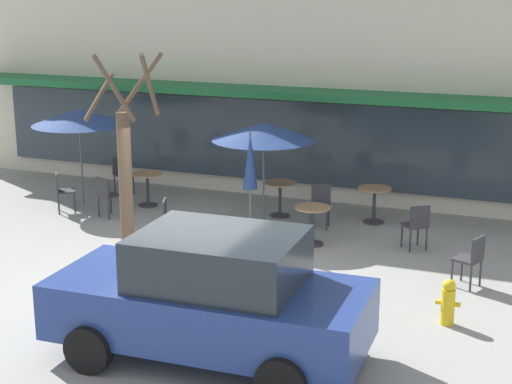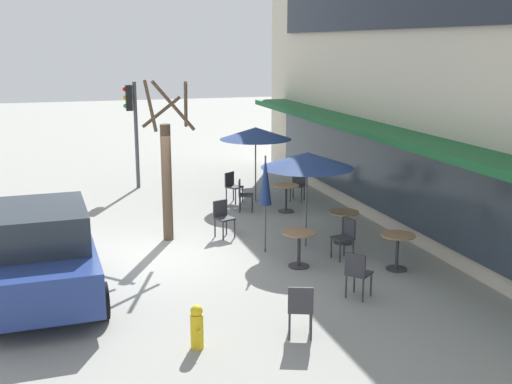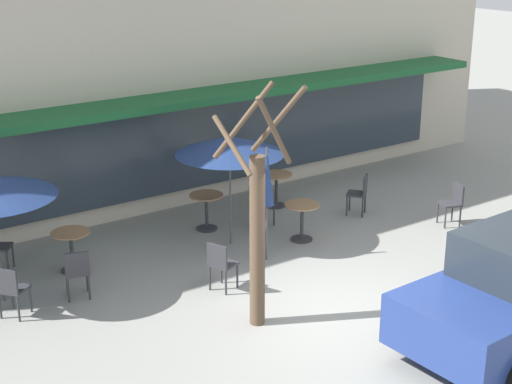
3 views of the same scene
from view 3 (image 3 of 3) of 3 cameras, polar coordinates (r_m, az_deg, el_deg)
ground_plane at (r=12.94m, az=6.35°, el=-8.84°), size 80.00×80.00×0.00m
building_facade at (r=20.12m, az=-12.71°, el=12.17°), size 19.74×9.10×7.57m
cafe_table_near_wall at (r=15.57m, az=3.36°, el=-1.73°), size 0.70×0.70×0.76m
cafe_table_streetside at (r=14.57m, az=-13.29°, el=-3.73°), size 0.70×0.70×0.76m
cafe_table_by_tree at (r=17.40m, az=1.48°, el=0.56°), size 0.70×0.70×0.76m
cafe_table_mid_patio at (r=16.11m, az=-3.62°, el=-1.01°), size 0.70×0.70×0.76m
patio_umbrella_green_folded at (r=14.26m, az=0.78°, el=1.07°), size 0.28×0.28×2.20m
patio_umbrella_corner_open at (r=14.89m, az=-1.93°, el=3.43°), size 2.10×2.10×2.20m
cafe_chair_0 at (r=13.48m, az=-12.89°, el=-5.57°), size 0.50×0.50×0.89m
cafe_chair_1 at (r=13.44m, az=-2.58°, el=-5.15°), size 0.52×0.52×0.89m
cafe_chair_2 at (r=17.04m, az=7.58°, el=0.02°), size 0.56×0.56×0.89m
cafe_chair_3 at (r=16.85m, az=14.16°, el=-0.63°), size 0.51×0.51×0.89m
cafe_chair_4 at (r=13.14m, az=-17.41°, el=-6.66°), size 0.56×0.56×0.89m
cafe_chair_5 at (r=16.31m, az=0.29°, el=-0.68°), size 0.46×0.46×0.89m
street_tree at (r=11.92m, az=0.10°, el=-2.25°), size 1.15×1.12×3.81m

